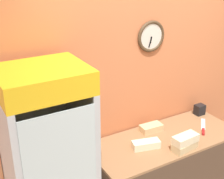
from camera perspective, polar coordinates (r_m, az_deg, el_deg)
The scene contains 10 objects.
wall_back at distance 3.32m, azimuth 6.14°, elevation 0.48°, with size 5.20×0.09×2.70m.
prep_counter at distance 3.51m, azimuth 9.26°, elevation -15.20°, with size 1.58×0.66×0.92m.
beverage_cooler at distance 2.74m, azimuth -11.71°, elevation -13.12°, with size 0.65×0.63×1.89m.
sandwich_stack_bottom at distance 3.09m, azimuth 13.14°, elevation -10.03°, with size 0.27×0.15×0.08m.
sandwich_stack_middle at distance 3.05m, azimuth 13.27°, elevation -8.80°, with size 0.26×0.13×0.08m.
sandwich_flat_left at distance 3.34m, azimuth 7.17°, elevation -6.97°, with size 0.24×0.14×0.07m.
sandwich_flat_right at distance 3.06m, azimuth 6.23°, elevation -9.96°, with size 0.29×0.17×0.07m.
chefs_knife at distance 3.49m, azimuth 16.34°, elevation -6.87°, with size 0.29×0.29×0.02m.
condiment_jar at distance 3.07m, azimuth -3.38°, elevation -9.05°, with size 0.09×0.09×0.13m.
napkin_dispenser at distance 3.77m, azimuth 15.71°, elevation -3.56°, with size 0.11×0.09×0.12m.
Camera 1 is at (-1.83, -1.20, 2.62)m, focal length 50.00 mm.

